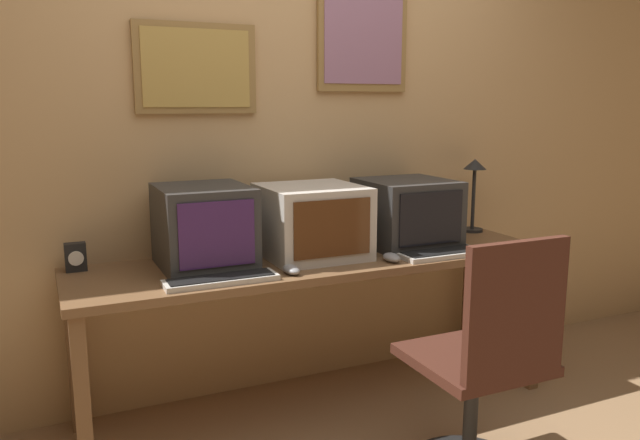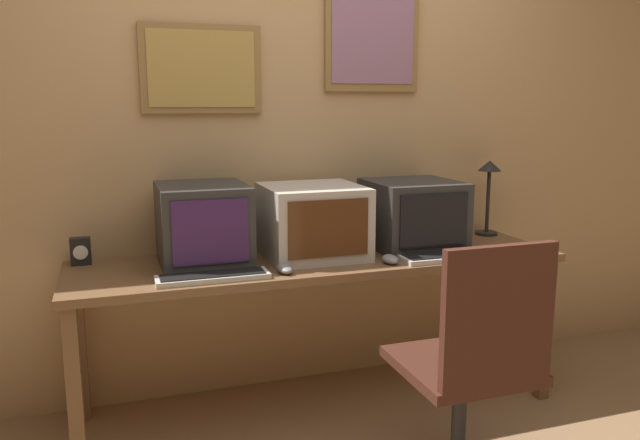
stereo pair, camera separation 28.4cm
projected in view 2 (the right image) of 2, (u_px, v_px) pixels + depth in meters
The scene contains 12 objects.
wall_back at pixel (296, 131), 3.11m from camera, with size 8.00×0.08×2.60m.
desk at pixel (320, 273), 2.89m from camera, with size 2.24×0.62×0.74m.
monitor_left at pixel (203, 224), 2.74m from camera, with size 0.38×0.44×0.35m.
monitor_center at pixel (313, 221), 2.88m from camera, with size 0.44×0.45×0.33m.
monitor_right at pixel (413, 214), 3.06m from camera, with size 0.42×0.43×0.33m.
keyboard_main at pixel (213, 277), 2.51m from camera, with size 0.45×0.13×0.03m.
keyboard_side at pixel (443, 256), 2.85m from camera, with size 0.41×0.17×0.03m.
mouse_near_keyboard at pixel (285, 269), 2.61m from camera, with size 0.06×0.11×0.04m.
mouse_far_corner at pixel (390, 259), 2.76m from camera, with size 0.07×0.11×0.04m.
desk_clock at pixel (81, 251), 2.73m from camera, with size 0.09×0.05×0.12m.
desk_lamp at pixel (489, 182), 3.32m from camera, with size 0.12×0.12×0.40m.
office_chair at pixel (470, 385), 2.27m from camera, with size 0.48×0.48×0.99m.
Camera 2 is at (-0.90, -1.62, 1.44)m, focal length 35.00 mm.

